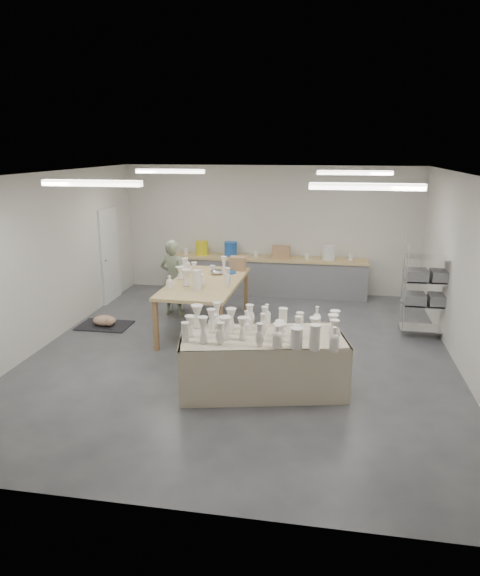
% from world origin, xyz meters
% --- Properties ---
extents(room, '(8.00, 8.02, 3.00)m').
position_xyz_m(room, '(-0.11, 0.08, 2.06)').
color(room, '#424449').
rests_on(room, ground).
extents(back_counter, '(4.60, 0.60, 1.24)m').
position_xyz_m(back_counter, '(-0.01, 3.68, 0.49)').
color(back_counter, tan).
rests_on(back_counter, ground).
extents(wire_shelf, '(0.88, 0.48, 1.80)m').
position_xyz_m(wire_shelf, '(3.20, 1.40, 0.92)').
color(wire_shelf, silver).
rests_on(wire_shelf, ground).
extents(drying_table, '(2.52, 1.60, 1.19)m').
position_xyz_m(drying_table, '(0.51, -1.27, 0.46)').
color(drying_table, olive).
rests_on(drying_table, ground).
extents(work_table, '(1.33, 2.57, 1.32)m').
position_xyz_m(work_table, '(-0.89, 1.14, 0.95)').
color(work_table, tan).
rests_on(work_table, ground).
extents(rug, '(1.00, 0.70, 0.02)m').
position_xyz_m(rug, '(-2.90, 0.88, 0.01)').
color(rug, black).
rests_on(rug, ground).
extents(cat, '(0.51, 0.41, 0.20)m').
position_xyz_m(cat, '(-2.88, 0.87, 0.12)').
color(cat, white).
rests_on(cat, rug).
extents(potter, '(0.65, 0.50, 1.59)m').
position_xyz_m(potter, '(-1.75, 1.79, 0.80)').
color(potter, gray).
rests_on(potter, ground).
extents(red_stool, '(0.40, 0.40, 0.32)m').
position_xyz_m(red_stool, '(-1.75, 2.06, 0.29)').
color(red_stool, '#B42919').
rests_on(red_stool, ground).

